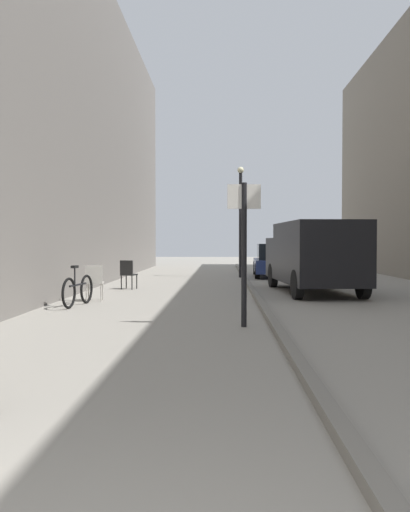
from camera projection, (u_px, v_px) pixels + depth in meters
ground_plane at (197, 302)px, 13.52m from camera, size 80.00×80.00×0.00m
building_facade_left at (0, 83)px, 13.54m from camera, size 2.95×40.00×11.24m
kerb_strip at (258, 299)px, 13.47m from camera, size 0.16×40.00×0.12m
delivery_van at (313, 255)px, 15.86m from camera, size 2.38×5.53×2.11m
parked_car at (275, 261)px, 23.14m from camera, size 1.97×4.26×1.45m
street_sign_post at (244, 241)px, 9.46m from camera, size 0.60×0.10×2.60m
lamp_post at (241, 214)px, 22.61m from camera, size 0.28×0.28×4.76m
bicycle_leaning at (78, 290)px, 12.56m from camera, size 0.29×1.76×0.98m
cafe_chair_near_window at (128, 272)px, 16.99m from camera, size 0.54×0.54×0.94m
cafe_chair_by_doorway at (94, 280)px, 13.61m from camera, size 0.49×0.49×0.94m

